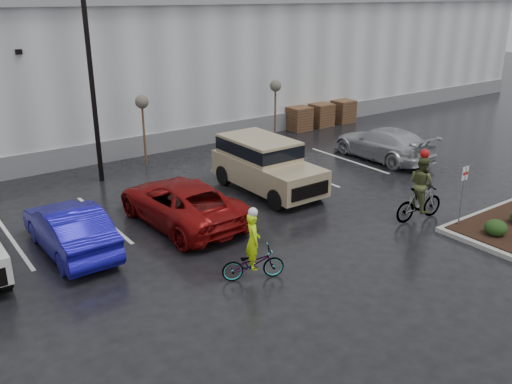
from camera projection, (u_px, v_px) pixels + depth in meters
ground at (385, 262)px, 15.87m from camera, size 120.00×120.00×0.00m
warehouse at (98, 62)px, 31.31m from camera, size 60.50×15.50×7.20m
wooded_ridge at (6, 45)px, 49.01m from camera, size 80.00×25.00×6.00m
lamppost at (88, 41)px, 20.82m from camera, size 0.50×1.00×9.22m
sapling_mid at (142, 106)px, 23.98m from camera, size 0.60×0.60×3.20m
sapling_east at (275, 89)px, 28.11m from camera, size 0.60×0.60×3.20m
pallet_stack_a at (299, 119)px, 30.96m from camera, size 1.20×1.20×1.35m
pallet_stack_b at (321, 115)px, 31.90m from camera, size 1.20×1.20×1.35m
pallet_stack_c at (343, 111)px, 32.89m from camera, size 1.20×1.20×1.35m
shrub_a at (496, 228)px, 17.18m from camera, size 0.70×0.70×0.52m
fire_lane_sign at (463, 189)px, 17.64m from camera, size 0.30×0.05×2.20m
car_blue at (70, 229)px, 16.29m from camera, size 1.66×4.58×1.50m
car_red at (181, 202)px, 18.34m from camera, size 2.77×5.57×1.52m
suv_tan at (268, 166)px, 21.22m from camera, size 2.20×5.10×2.06m
car_far_silver at (383, 143)px, 25.50m from camera, size 2.20×5.25×1.51m
cyclist_hivis at (253, 257)px, 14.74m from camera, size 1.84×1.23×2.11m
cyclist_olive at (420, 195)px, 18.55m from camera, size 2.01×0.99×2.54m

